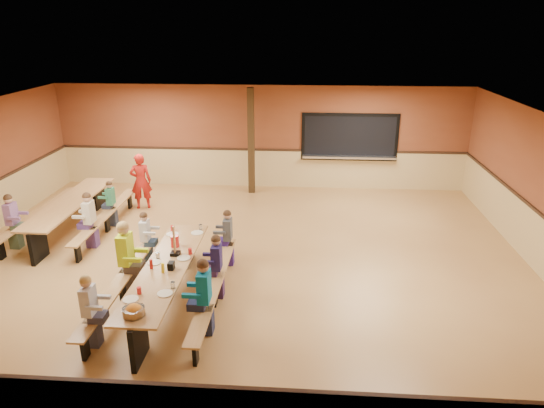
{
  "coord_description": "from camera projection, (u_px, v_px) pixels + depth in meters",
  "views": [
    {
      "loc": [
        1.34,
        -8.92,
        4.66
      ],
      "look_at": [
        0.67,
        0.39,
        1.15
      ],
      "focal_mm": 32.0,
      "sensor_mm": 36.0,
      "label": 1
    }
  ],
  "objects": [
    {
      "name": "place_settings",
      "position": [
        166.0,
        263.0,
        8.29
      ],
      "size": [
        0.65,
        3.3,
        0.11
      ],
      "primitive_type": null,
      "color": "beige",
      "rests_on": "cafeteria_table_main"
    },
    {
      "name": "standing_woman",
      "position": [
        141.0,
        181.0,
        12.73
      ],
      "size": [
        0.62,
        0.5,
        1.49
      ],
      "primitive_type": "imported",
      "rotation": [
        0.0,
        0.0,
        3.43
      ],
      "color": "red",
      "rests_on": "ground"
    },
    {
      "name": "seated_child_green_sec",
      "position": [
        111.0,
        204.0,
        11.67
      ],
      "size": [
        0.32,
        0.26,
        1.11
      ],
      "primitive_type": null,
      "color": "#328059",
      "rests_on": "ground"
    },
    {
      "name": "chip_bowl",
      "position": [
        134.0,
        311.0,
        6.89
      ],
      "size": [
        0.32,
        0.32,
        0.15
      ],
      "primitive_type": null,
      "color": "orange",
      "rests_on": "cafeteria_table_main"
    },
    {
      "name": "condiment_mustard",
      "position": [
        163.0,
        268.0,
        8.06
      ],
      "size": [
        0.06,
        0.06,
        0.17
      ],
      "primitive_type": "cylinder",
      "color": "yellow",
      "rests_on": "cafeteria_table_main"
    },
    {
      "name": "condiment_ketchup",
      "position": [
        151.0,
        264.0,
        8.19
      ],
      "size": [
        0.06,
        0.06,
        0.17
      ],
      "primitive_type": "cylinder",
      "color": "#B2140F",
      "rests_on": "cafeteria_table_main"
    },
    {
      "name": "seated_child_purple_sec",
      "position": [
        13.0,
        222.0,
        10.48
      ],
      "size": [
        0.37,
        0.31,
        1.22
      ],
      "primitive_type": null,
      "color": "#7E5482",
      "rests_on": "ground"
    },
    {
      "name": "structural_post",
      "position": [
        251.0,
        142.0,
        13.65
      ],
      "size": [
        0.18,
        0.18,
        3.0
      ],
      "primitive_type": "cube",
      "color": "black",
      "rests_on": "ground"
    },
    {
      "name": "seated_child_char_right",
      "position": [
        228.0,
        238.0,
        9.76
      ],
      "size": [
        0.35,
        0.28,
        1.16
      ],
      "primitive_type": null,
      "color": "#43474C",
      "rests_on": "ground"
    },
    {
      "name": "punch_pitcher",
      "position": [
        175.0,
        241.0,
        8.99
      ],
      "size": [
        0.16,
        0.16,
        0.22
      ],
      "primitive_type": "cylinder",
      "color": "red",
      "rests_on": "cafeteria_table_main"
    },
    {
      "name": "seated_adult_yellow",
      "position": [
        126.0,
        258.0,
        8.7
      ],
      "size": [
        0.45,
        0.37,
        1.37
      ],
      "primitive_type": null,
      "color": "#C2E61C",
      "rests_on": "ground"
    },
    {
      "name": "napkin_dispenser",
      "position": [
        171.0,
        266.0,
        8.18
      ],
      "size": [
        0.1,
        0.14,
        0.13
      ],
      "primitive_type": "cube",
      "color": "black",
      "rests_on": "cafeteria_table_main"
    },
    {
      "name": "ground",
      "position": [
        238.0,
        262.0,
        10.06
      ],
      "size": [
        12.0,
        12.0,
        0.0
      ],
      "primitive_type": "plane",
      "color": "olive",
      "rests_on": "ground"
    },
    {
      "name": "seated_child_teal_right",
      "position": [
        205.0,
        297.0,
        7.56
      ],
      "size": [
        0.4,
        0.33,
        1.27
      ],
      "primitive_type": null,
      "color": "#0C6990",
      "rests_on": "ground"
    },
    {
      "name": "kitchen_pass_through",
      "position": [
        350.0,
        139.0,
        13.99
      ],
      "size": [
        2.78,
        0.28,
        1.38
      ],
      "color": "black",
      "rests_on": "ground"
    },
    {
      "name": "room_envelope",
      "position": [
        237.0,
        231.0,
        9.81
      ],
      "size": [
        12.04,
        10.04,
        3.02
      ],
      "color": "brown",
      "rests_on": "ground"
    },
    {
      "name": "cafeteria_table_main",
      "position": [
        167.0,
        277.0,
        8.39
      ],
      "size": [
        1.91,
        3.7,
        0.74
      ],
      "color": "#A67642",
      "rests_on": "ground"
    },
    {
      "name": "seated_child_grey_left",
      "position": [
        146.0,
        239.0,
        9.74
      ],
      "size": [
        0.33,
        0.27,
        1.13
      ],
      "primitive_type": null,
      "color": "silver",
      "rests_on": "ground"
    },
    {
      "name": "seated_child_navy_right",
      "position": [
        217.0,
        267.0,
        8.58
      ],
      "size": [
        0.36,
        0.29,
        1.19
      ],
      "primitive_type": null,
      "color": "#20184C",
      "rests_on": "ground"
    },
    {
      "name": "seated_child_tan_sec",
      "position": [
        90.0,
        220.0,
        10.53
      ],
      "size": [
        0.38,
        0.31,
        1.24
      ],
      "primitive_type": null,
      "color": "beige",
      "rests_on": "ground"
    },
    {
      "name": "table_paddle",
      "position": [
        175.0,
        248.0,
        8.65
      ],
      "size": [
        0.16,
        0.16,
        0.56
      ],
      "color": "black",
      "rests_on": "cafeteria_table_main"
    },
    {
      "name": "seated_child_white_left",
      "position": [
        90.0,
        312.0,
        7.26
      ],
      "size": [
        0.36,
        0.29,
        1.19
      ],
      "primitive_type": null,
      "color": "#BCBAC0",
      "rests_on": "ground"
    },
    {
      "name": "cafeteria_table_second",
      "position": [
        71.0,
        210.0,
        11.39
      ],
      "size": [
        1.91,
        3.7,
        0.74
      ],
      "color": "#A67642",
      "rests_on": "ground"
    }
  ]
}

